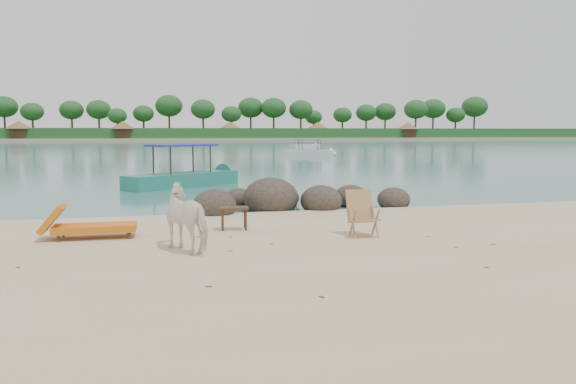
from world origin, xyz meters
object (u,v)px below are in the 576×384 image
boulders (289,201)px  lounge_chair (95,224)px  boat_near (182,151)px  side_table (234,220)px  deck_chair (364,215)px  cow (190,218)px

boulders → lounge_chair: bearing=-144.0°
lounge_chair → boat_near: size_ratio=0.35×
side_table → lounge_chair: size_ratio=0.31×
side_table → deck_chair: size_ratio=0.66×
boulders → boat_near: bearing=108.7°
deck_chair → boat_near: boat_near is taller
lounge_chair → boat_near: 11.77m
deck_chair → boulders: bearing=98.4°
boulders → side_table: (-2.09, -3.37, 0.03)m
cow → side_table: size_ratio=2.32×
side_table → deck_chair: bearing=-24.5°
lounge_chair → deck_chair: (5.47, -1.17, 0.17)m
lounge_chair → boat_near: (2.38, 11.47, 1.11)m
lounge_chair → cow: bearing=-41.3°
deck_chair → lounge_chair: bearing=171.0°
cow → boulders: bearing=-150.7°
cow → side_table: bearing=-149.0°
cow → side_table: cow is taller
side_table → cow: bearing=-114.0°
boulders → cow: size_ratio=4.41×
boat_near → deck_chair: bearing=-112.3°
side_table → boat_near: boat_near is taller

